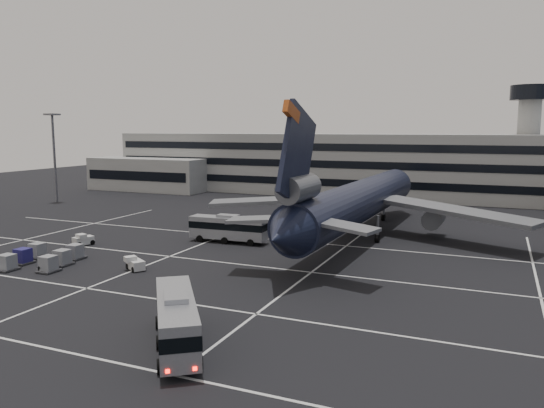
{
  "coord_description": "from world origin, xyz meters",
  "views": [
    {
      "loc": [
        29.85,
        -48.23,
        15.27
      ],
      "look_at": [
        1.51,
        17.74,
        5.0
      ],
      "focal_mm": 35.0,
      "sensor_mm": 36.0,
      "label": 1
    }
  ],
  "objects": [
    {
      "name": "lightpole_left",
      "position": [
        -55.0,
        35.0,
        11.82
      ],
      "size": [
        2.4,
        2.4,
        18.28
      ],
      "color": "slate",
      "rests_on": "ground"
    },
    {
      "name": "tug_a",
      "position": [
        -20.03,
        4.69,
        0.71
      ],
      "size": [
        2.25,
        2.84,
        1.61
      ],
      "rotation": [
        0.0,
        0.0,
        -0.34
      ],
      "color": "silver",
      "rests_on": "ground"
    },
    {
      "name": "terminal",
      "position": [
        -2.95,
        71.14,
        6.93
      ],
      "size": [
        125.0,
        26.0,
        24.0
      ],
      "color": "gray",
      "rests_on": "ground"
    },
    {
      "name": "lane_markings",
      "position": [
        0.95,
        0.72,
        0.01
      ],
      "size": [
        90.0,
        55.62,
        0.01
      ],
      "color": "silver",
      "rests_on": "ground"
    },
    {
      "name": "hills",
      "position": [
        17.99,
        170.0,
        -12.07
      ],
      "size": [
        352.0,
        180.0,
        44.0
      ],
      "color": "#38332B",
      "rests_on": "ground"
    },
    {
      "name": "trijet_main",
      "position": [
        12.12,
        23.27,
        5.25
      ],
      "size": [
        47.44,
        57.58,
        18.08
      ],
      "rotation": [
        0.0,
        0.0,
        -0.03
      ],
      "color": "black",
      "rests_on": "ground"
    },
    {
      "name": "tug_b",
      "position": [
        -5.82,
        -2.63,
        0.68
      ],
      "size": [
        2.77,
        2.47,
        1.53
      ],
      "rotation": [
        0.0,
        0.0,
        1.02
      ],
      "color": "silver",
      "rests_on": "ground"
    },
    {
      "name": "uld_cluster",
      "position": [
        -17.0,
        -4.86,
        0.86
      ],
      "size": [
        8.43,
        9.3,
        1.77
      ],
      "rotation": [
        0.0,
        0.0,
        0.27
      ],
      "color": "#2D2D30",
      "rests_on": "ground"
    },
    {
      "name": "bus_near",
      "position": [
        9.7,
        -18.28,
        2.16
      ],
      "size": [
        8.7,
        10.58,
        3.96
      ],
      "rotation": [
        0.0,
        0.0,
        0.63
      ],
      "color": "gray",
      "rests_on": "ground"
    },
    {
      "name": "bus_far",
      "position": [
        -3.26,
        13.91,
        2.07
      ],
      "size": [
        10.82,
        3.16,
        3.78
      ],
      "rotation": [
        0.0,
        0.0,
        1.62
      ],
      "color": "gray",
      "rests_on": "ground"
    },
    {
      "name": "ground",
      "position": [
        0.0,
        0.0,
        0.0
      ],
      "size": [
        260.0,
        260.0,
        0.0
      ],
      "primitive_type": "plane",
      "color": "black",
      "rests_on": "ground"
    }
  ]
}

